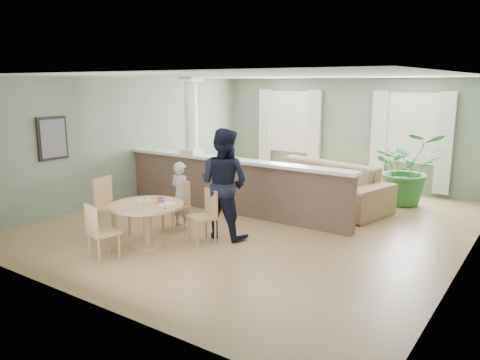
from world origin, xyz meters
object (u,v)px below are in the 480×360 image
Objects in this scene: houseplant at (407,168)px; man_person at (224,184)px; chair_side at (109,204)px; chair_far_boy at (178,203)px; chair_far_man at (206,213)px; sofa at (315,184)px; child_person at (181,195)px; dining_table at (148,213)px; chair_near at (99,230)px.

man_person is (-1.94, -3.97, 0.14)m from houseplant.
houseplant is 6.19m from chair_side.
man_person reaches higher than chair_far_boy.
man_person is at bearing 97.75° from chair_far_man.
chair_side is at bearing -125.60° from houseplant.
sofa is 3.59× the size of chair_far_man.
child_person is (-1.34, -2.78, 0.14)m from sofa.
chair_far_boy is 1.03m from man_person.
sofa is at bearing 78.39° from chair_far_boy.
chair_far_boy is 0.88× the size of chair_side.
chair_side is at bearing 178.24° from dining_table.
sofa is 2.00m from houseplant.
child_person is at bearing -73.45° from chair_near.
man_person is at bearing 56.83° from dining_table.
dining_table is at bearing -108.46° from chair_far_man.
houseplant is at bearing -102.15° from chair_near.
child_person reaches higher than chair_side.
houseplant is at bearing -119.75° from man_person.
houseplant is at bearing 67.38° from chair_far_boy.
child_person is at bearing 123.84° from chair_far_boy.
chair_side is at bearing -34.05° from chair_near.
chair_side is at bearing 28.60° from man_person.
child_person reaches higher than chair_far_man.
man_person is (0.86, 1.92, 0.46)m from chair_near.
chair_far_man is 1.02× the size of chair_near.
chair_far_man is at bearing 49.20° from dining_table.
sofa is at bearing 74.46° from dining_table.
chair_near is 0.85× the size of chair_side.
man_person is at bearing -83.42° from sofa.
chair_far_boy reaches higher than chair_far_man.
houseplant is at bearing 62.39° from dining_table.
child_person is (-0.87, 0.38, 0.12)m from chair_far_man.
houseplant is 6.53m from chair_near.
sofa is 1.99× the size of houseplant.
dining_table is 0.95m from chair_side.
chair_near reaches higher than dining_table.
chair_far_boy is 0.74× the size of child_person.
chair_far_man is 0.47× the size of man_person.
chair_near is at bearing 62.19° from man_person.
chair_near is 2.15m from man_person.
man_person is (-0.37, -2.78, 0.47)m from sofa.
houseplant reaches higher than chair_near.
dining_table is 0.98m from chair_far_boy.
chair_far_man is at bearing 71.66° from man_person.
houseplant is at bearing 51.35° from sofa.
chair_far_boy is 0.18m from child_person.
houseplant is 1.84× the size of chair_near.
man_person is (1.66, 1.05, 0.37)m from chair_side.
chair_near is (0.06, -1.79, -0.02)m from chair_far_boy.
chair_far_man is 0.73× the size of child_person.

